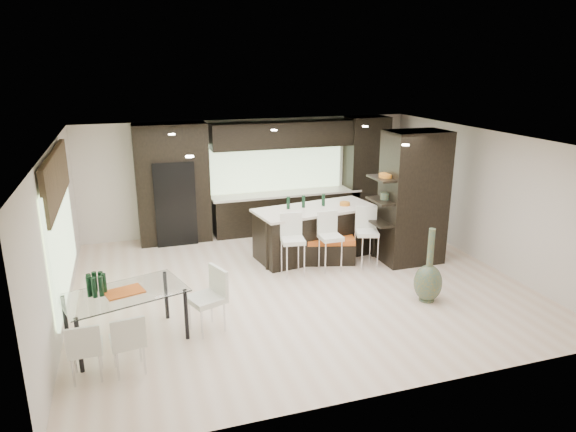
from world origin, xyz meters
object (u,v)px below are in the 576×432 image
object	(u,v)px
dining_table	(127,318)
floor_vase	(429,265)
stool_mid	(330,248)
chair_near	(128,344)
chair_end	(206,303)
bench	(320,250)
stool_left	(293,251)
kitchen_island	(315,232)
stool_right	(366,243)
chair_far	(86,352)

from	to	relation	value
dining_table	floor_vase	bearing A→B (deg)	-18.27
stool_mid	chair_near	size ratio (longest dim) A/B	1.19
chair_end	bench	bearing A→B (deg)	-72.27
stool_left	stool_mid	world-z (taller)	stool_left
bench	dining_table	xyz separation A→B (m)	(-3.86, -2.11, 0.14)
kitchen_island	stool_left	world-z (taller)	kitchen_island
chair_near	chair_end	distance (m)	1.40
stool_right	chair_far	xyz separation A→B (m)	(-5.19, -2.40, -0.10)
stool_left	bench	size ratio (longest dim) A/B	0.70
stool_left	chair_end	xyz separation A→B (m)	(-1.94, -1.64, -0.03)
stool_mid	chair_far	bearing A→B (deg)	-151.31
floor_vase	chair_far	size ratio (longest dim) A/B	1.71
stool_mid	chair_end	xyz separation A→B (m)	(-2.72, -1.65, -0.02)
chair_near	floor_vase	bearing A→B (deg)	0.31
floor_vase	chair_near	xyz separation A→B (m)	(-4.96, -0.63, -0.26)
dining_table	chair_far	xyz separation A→B (m)	(-0.52, -0.76, -0.02)
kitchen_island	chair_end	xyz separation A→B (m)	(-2.72, -2.50, -0.07)
chair_near	chair_far	size ratio (longest dim) A/B	1.04
stool_left	stool_right	xyz separation A→B (m)	(1.56, 0.00, -0.00)
chair_near	chair_far	xyz separation A→B (m)	(-0.52, 0.01, -0.01)
chair_far	stool_left	bearing A→B (deg)	32.71
stool_left	kitchen_island	bearing A→B (deg)	55.50
kitchen_island	dining_table	distance (m)	4.62
stool_mid	kitchen_island	bearing A→B (deg)	90.04
floor_vase	stool_right	bearing A→B (deg)	99.52
bench	floor_vase	world-z (taller)	floor_vase
stool_left	chair_end	distance (m)	2.54
dining_table	stool_right	bearing A→B (deg)	2.70
stool_left	chair_far	bearing A→B (deg)	-138.80
kitchen_island	dining_table	world-z (taller)	kitchen_island
dining_table	chair_end	world-z (taller)	chair_end
floor_vase	dining_table	distance (m)	4.97
floor_vase	chair_end	distance (m)	3.81
stool_left	bench	xyz separation A→B (m)	(0.76, 0.47, -0.22)
kitchen_island	chair_far	xyz separation A→B (m)	(-4.41, -3.26, -0.15)
chair_far	chair_end	xyz separation A→B (m)	(1.69, 0.76, 0.07)
chair_far	bench	bearing A→B (deg)	32.44
chair_far	chair_end	world-z (taller)	chair_end
stool_mid	chair_near	bearing A→B (deg)	-148.08
kitchen_island	chair_near	size ratio (longest dim) A/B	3.19
stool_left	floor_vase	bearing A→B (deg)	-36.00
stool_right	bench	size ratio (longest dim) A/B	0.70
stool_right	dining_table	xyz separation A→B (m)	(-4.66, -1.64, -0.08)
stool_right	floor_vase	distance (m)	1.81
stool_mid	chair_end	size ratio (longest dim) A/B	1.04
kitchen_island	chair_near	bearing A→B (deg)	-148.41
floor_vase	chair_far	xyz separation A→B (m)	(-5.49, -0.62, -0.27)
bench	dining_table	world-z (taller)	dining_table
bench	chair_near	xyz separation A→B (m)	(-3.86, -2.88, 0.13)
floor_vase	dining_table	bearing A→B (deg)	178.42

